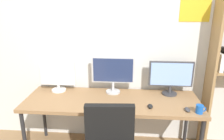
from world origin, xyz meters
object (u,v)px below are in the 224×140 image
object	(u,v)px
mouse_right_side	(150,106)
coffee_mug	(200,109)
keyboard_main	(110,108)
desk	(112,104)
monitor_center	(113,72)
monitor_left	(58,75)
mouse_left_side	(187,110)
monitor_right	(171,76)

from	to	relation	value
mouse_right_side	coffee_mug	xyz separation A→B (m)	(0.50, -0.08, 0.03)
keyboard_main	desk	bearing A→B (deg)	90.00
monitor_center	coffee_mug	world-z (taller)	monitor_center
monitor_left	keyboard_main	distance (m)	0.86
coffee_mug	keyboard_main	bearing A→B (deg)	178.93
keyboard_main	mouse_left_side	distance (m)	0.82
coffee_mug	mouse_right_side	bearing A→B (deg)	170.72
mouse_left_side	monitor_left	bearing A→B (deg)	164.47
desk	coffee_mug	bearing A→B (deg)	-14.86
monitor_left	keyboard_main	bearing A→B (deg)	-32.12
keyboard_main	coffee_mug	distance (m)	0.93
monitor_center	mouse_right_side	world-z (taller)	monitor_center
desk	monitor_center	size ratio (longest dim) A/B	3.87
desk	coffee_mug	distance (m)	0.97
desk	monitor_right	bearing A→B (deg)	16.77
monitor_left	mouse_left_side	xyz separation A→B (m)	(1.52, -0.42, -0.20)
mouse_left_side	coffee_mug	distance (m)	0.12
desk	keyboard_main	bearing A→B (deg)	-90.00
desk	monitor_center	bearing A→B (deg)	90.00
monitor_left	monitor_center	world-z (taller)	monitor_center
monitor_left	coffee_mug	xyz separation A→B (m)	(1.64, -0.46, -0.18)
desk	keyboard_main	distance (m)	0.24
coffee_mug	desk	bearing A→B (deg)	165.14
monitor_center	mouse_right_side	xyz separation A→B (m)	(0.43, -0.38, -0.25)
keyboard_main	mouse_right_side	distance (m)	0.44
monitor_right	mouse_left_side	size ratio (longest dim) A/B	5.52
monitor_center	coffee_mug	xyz separation A→B (m)	(0.93, -0.46, -0.22)
monitor_center	desk	bearing A→B (deg)	-90.00
mouse_left_side	mouse_right_side	distance (m)	0.39
mouse_left_side	coffee_mug	world-z (taller)	coffee_mug
keyboard_main	mouse_left_side	xyz separation A→B (m)	(0.82, 0.02, 0.01)
monitor_center	monitor_right	size ratio (longest dim) A/B	1.00
desk	monitor_right	world-z (taller)	monitor_right
monitor_center	mouse_right_side	size ratio (longest dim) A/B	5.52
monitor_left	mouse_right_side	size ratio (longest dim) A/B	4.64
desk	monitor_center	xyz separation A→B (m)	(0.00, 0.21, 0.32)
monitor_left	coffee_mug	world-z (taller)	monitor_left
keyboard_main	mouse_left_side	world-z (taller)	mouse_left_side
monitor_left	keyboard_main	world-z (taller)	monitor_left
monitor_right	monitor_center	bearing A→B (deg)	180.00
monitor_center	mouse_left_side	size ratio (longest dim) A/B	5.52
monitor_right	keyboard_main	size ratio (longest dim) A/B	1.57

